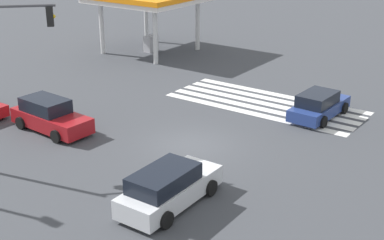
# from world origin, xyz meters

# --- Properties ---
(ground_plane) EXTENTS (115.70, 115.70, 0.00)m
(ground_plane) POSITION_xyz_m (0.00, 0.00, 0.00)
(ground_plane) COLOR #3D3F44
(crosswalk_markings) EXTENTS (11.56, 4.40, 0.01)m
(crosswalk_markings) POSITION_xyz_m (0.00, -7.48, 0.00)
(crosswalk_markings) COLOR silver
(crosswalk_markings) RESTS_ON ground_plane
(car_2) EXTENTS (4.75, 2.18, 1.66)m
(car_2) POSITION_xyz_m (7.12, 2.64, 0.77)
(car_2) COLOR maroon
(car_2) RESTS_ON ground_plane
(car_3) EXTENTS (2.16, 4.49, 1.46)m
(car_3) POSITION_xyz_m (-3.44, -7.17, 0.69)
(car_3) COLOR navy
(car_3) RESTS_ON ground_plane
(car_4) EXTENTS (2.05, 4.71, 1.59)m
(car_4) POSITION_xyz_m (-2.58, 5.17, 0.77)
(car_4) COLOR silver
(car_4) RESTS_ON ground_plane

